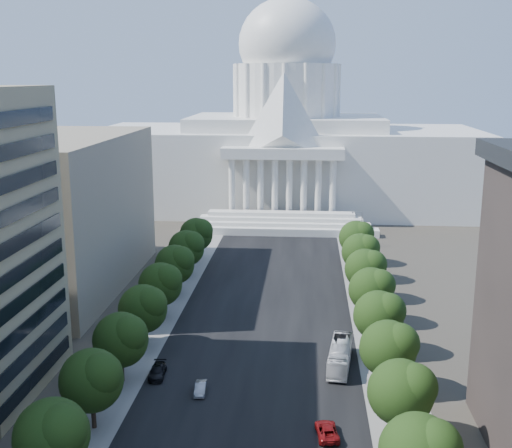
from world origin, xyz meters
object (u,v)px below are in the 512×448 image
(car_red, at_px, (327,431))
(car_dark_b, at_px, (158,372))
(city_bus, at_px, (340,355))
(car_silver, at_px, (200,388))

(car_red, height_order, car_dark_b, car_dark_b)
(car_red, distance_m, city_bus, 19.13)
(car_dark_b, xyz_separation_m, city_bus, (25.68, 5.39, 0.93))
(car_red, relative_size, city_bus, 0.43)
(car_dark_b, distance_m, city_bus, 26.26)
(car_red, height_order, city_bus, city_bus)
(car_silver, xyz_separation_m, car_red, (16.51, -9.31, 0.05))
(car_dark_b, bearing_deg, car_silver, -35.75)
(car_red, bearing_deg, car_silver, -36.96)
(car_dark_b, bearing_deg, car_red, -33.91)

